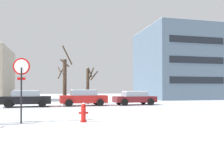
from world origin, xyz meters
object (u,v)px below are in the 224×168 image
object	(u,v)px
stop_sign	(21,77)
parked_car_maroon	(134,98)
parked_car_black	(26,98)
parked_car_red	(83,97)
fire_hydrant	(83,112)

from	to	relation	value
stop_sign	parked_car_maroon	world-z (taller)	stop_sign
stop_sign	parked_car_black	distance (m)	10.35
parked_car_black	parked_car_maroon	world-z (taller)	parked_car_black
stop_sign	parked_car_black	world-z (taller)	stop_sign
parked_car_black	parked_car_maroon	distance (m)	9.75
stop_sign	parked_car_red	xyz separation A→B (m)	(3.98, 10.45, -1.30)
fire_hydrant	parked_car_black	world-z (taller)	parked_car_black
fire_hydrant	parked_car_maroon	xyz separation A→B (m)	(6.10, 10.67, 0.23)
stop_sign	fire_hydrant	xyz separation A→B (m)	(2.75, -0.22, -1.60)
stop_sign	parked_car_black	size ratio (longest dim) A/B	0.72
parked_car_maroon	parked_car_black	bearing A→B (deg)	-178.69
parked_car_red	parked_car_maroon	xyz separation A→B (m)	(4.87, 0.00, -0.07)
parked_car_maroon	stop_sign	bearing A→B (deg)	-130.29
parked_car_red	parked_car_maroon	distance (m)	4.87
fire_hydrant	parked_car_maroon	world-z (taller)	parked_car_maroon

